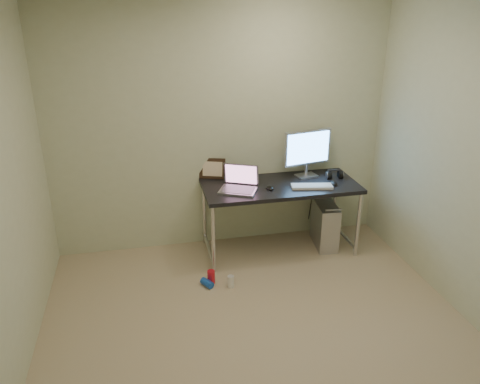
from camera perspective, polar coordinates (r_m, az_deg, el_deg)
name	(u,v)px	position (r m, az deg, el deg)	size (l,w,h in m)	color
floor	(263,341)	(3.88, 2.83, -17.74)	(3.50, 3.50, 0.00)	tan
wall_back	(221,131)	(4.84, -2.28, 7.43)	(3.50, 0.02, 2.50)	beige
desk	(280,191)	(4.83, 4.92, 0.07)	(1.59, 0.69, 0.75)	black
tower_computer	(325,224)	(5.16, 10.30, -3.90)	(0.26, 0.48, 0.51)	#B2B1B6
cable_a	(311,201)	(5.33, 8.71, -1.03)	(0.01, 0.01, 0.70)	black
cable_b	(320,202)	(5.36, 9.67, -1.23)	(0.01, 0.01, 0.72)	black
can_red	(211,277)	(4.51, -3.54, -10.29)	(0.07, 0.07, 0.13)	red
can_white	(231,281)	(4.45, -1.13, -10.85)	(0.06, 0.06, 0.12)	silver
can_blue	(207,283)	(4.48, -4.03, -11.01)	(0.07, 0.07, 0.13)	blue
laptop	(239,184)	(4.63, -0.10, 0.97)	(0.44, 0.41, 0.24)	#B4B4BD
monitor	(308,150)	(4.96, 8.25, 5.13)	(0.53, 0.20, 0.50)	#B4B4BD
keyboard	(312,186)	(4.75, 8.75, 0.69)	(0.41, 0.13, 0.02)	silver
mouse_right	(334,183)	(4.86, 11.34, 1.12)	(0.07, 0.11, 0.04)	black
mouse_left	(270,187)	(4.67, 3.67, 0.61)	(0.07, 0.12, 0.04)	black
headphones	(334,175)	(5.05, 11.44, 2.04)	(0.17, 0.11, 0.11)	black
picture_frame	(212,169)	(4.91, -3.40, 2.88)	(0.27, 0.03, 0.22)	black
webcam	(238,172)	(4.89, -0.30, 2.48)	(0.04, 0.03, 0.11)	silver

